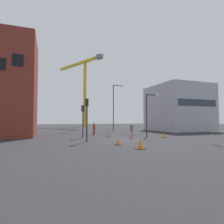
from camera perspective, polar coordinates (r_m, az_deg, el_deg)
ground at (r=18.50m, az=4.11°, el=-8.67°), size 160.00×160.00×0.00m
office_block at (r=37.17m, az=19.98°, el=1.11°), size 9.48×9.90×8.53m
construction_crane at (r=55.36m, az=-8.91°, el=9.75°), size 10.36×17.83×19.96m
streetlamp_tall at (r=33.02m, az=0.85°, el=2.61°), size 2.25×0.28×8.44m
streetlamp_short at (r=21.83m, az=11.42°, el=0.50°), size 1.71×0.27×5.08m
traffic_light_verge at (r=20.41m, az=-9.14°, el=-1.18°), size 0.39×0.34×3.62m
traffic_light_far at (r=16.67m, az=-7.91°, el=-0.20°), size 0.39×0.30×3.94m
pedestrian_walking at (r=20.10m, az=6.19°, el=-5.47°), size 0.34×0.34×1.63m
pedestrian_waiting at (r=24.55m, az=-5.70°, el=-4.98°), size 0.34×0.34×1.62m
safety_barrier_left_run at (r=22.06m, az=-1.13°, el=-6.23°), size 0.23×2.34×1.08m
safety_barrier_rear at (r=16.13m, az=31.80°, el=-7.16°), size 0.07×2.48×1.08m
safety_barrier_right_run at (r=28.62m, az=-14.58°, el=-5.32°), size 1.96×0.06×1.08m
safety_barrier_mid_span at (r=24.57m, az=7.21°, el=-5.84°), size 2.60×0.13×1.08m
traffic_cone_orange at (r=21.43m, az=16.10°, el=-7.02°), size 0.58×0.58×0.58m
traffic_cone_striped at (r=14.57m, az=1.91°, el=-9.38°), size 0.51×0.51×0.51m
traffic_cone_by_barrier at (r=12.66m, az=8.87°, el=-10.13°), size 0.61×0.61×0.62m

